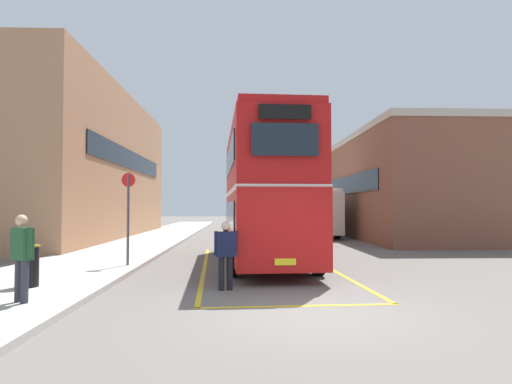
# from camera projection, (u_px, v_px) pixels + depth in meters

# --- Properties ---
(ground_plane) EXTENTS (135.60, 135.60, 0.00)m
(ground_plane) POSITION_uv_depth(u_px,v_px,m) (267.00, 245.00, 22.70)
(ground_plane) COLOR #66605B
(sidewalk_left) EXTENTS (4.00, 57.60, 0.14)m
(sidewalk_left) POSITION_uv_depth(u_px,v_px,m) (148.00, 241.00, 24.86)
(sidewalk_left) COLOR #B2ADA3
(sidewalk_left) RESTS_ON ground
(brick_building_left) EXTENTS (6.37, 21.40, 8.78)m
(brick_building_left) POSITION_uv_depth(u_px,v_px,m) (79.00, 167.00, 27.55)
(brick_building_left) COLOR #AD7A56
(brick_building_left) RESTS_ON ground
(depot_building_right) EXTENTS (7.42, 16.11, 6.44)m
(depot_building_right) POSITION_uv_depth(u_px,v_px,m) (406.00, 187.00, 28.37)
(depot_building_right) COLOR brown
(depot_building_right) RESTS_ON ground
(double_decker_bus) EXTENTS (3.09, 9.96, 4.75)m
(double_decker_bus) POSITION_uv_depth(u_px,v_px,m) (264.00, 191.00, 15.77)
(double_decker_bus) COLOR black
(double_decker_bus) RESTS_ON ground
(single_deck_bus) EXTENTS (3.01, 8.90, 3.02)m
(single_deck_bus) POSITION_uv_depth(u_px,v_px,m) (309.00, 211.00, 29.99)
(single_deck_bus) COLOR black
(single_deck_bus) RESTS_ON ground
(pedestrian_boarding) EXTENTS (0.54, 0.32, 1.62)m
(pedestrian_boarding) POSITION_uv_depth(u_px,v_px,m) (226.00, 251.00, 10.56)
(pedestrian_boarding) COLOR black
(pedestrian_boarding) RESTS_ON ground
(pedestrian_waiting_near) EXTENTS (0.51, 0.46, 1.67)m
(pedestrian_waiting_near) POSITION_uv_depth(u_px,v_px,m) (22.00, 252.00, 8.56)
(pedestrian_waiting_near) COLOR #2D2D38
(pedestrian_waiting_near) RESTS_ON sidewalk_left
(litter_bin) EXTENTS (0.48, 0.48, 0.95)m
(litter_bin) POSITION_uv_depth(u_px,v_px,m) (28.00, 266.00, 10.21)
(litter_bin) COLOR black
(litter_bin) RESTS_ON sidewalk_left
(bus_stop_sign) EXTENTS (0.44, 0.08, 2.88)m
(bus_stop_sign) POSITION_uv_depth(u_px,v_px,m) (128.00, 210.00, 14.05)
(bus_stop_sign) COLOR #4C4C51
(bus_stop_sign) RESTS_ON sidewalk_left
(bay_marking_yellow) EXTENTS (4.70, 12.06, 0.01)m
(bay_marking_yellow) POSITION_uv_depth(u_px,v_px,m) (268.00, 270.00, 13.85)
(bay_marking_yellow) COLOR gold
(bay_marking_yellow) RESTS_ON ground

